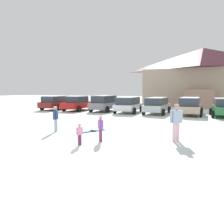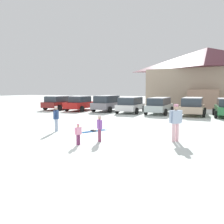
% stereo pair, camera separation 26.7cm
% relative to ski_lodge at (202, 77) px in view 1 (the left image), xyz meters
% --- Properties ---
extents(ground, '(160.00, 160.00, 0.00)m').
position_rel_ski_lodge_xyz_m(ground, '(-4.94, -29.32, -4.27)').
color(ground, white).
extents(ski_lodge, '(16.62, 10.02, 8.41)m').
position_rel_ski_lodge_xyz_m(ski_lodge, '(0.00, 0.00, 0.00)').
color(ski_lodge, tan).
rests_on(ski_lodge, ground).
extents(parked_maroon_van, '(2.37, 4.73, 1.64)m').
position_rel_ski_lodge_xyz_m(parked_maroon_van, '(-15.81, -13.37, -3.39)').
color(parked_maroon_van, maroon).
rests_on(parked_maroon_van, ground).
extents(parked_red_sedan, '(2.21, 4.60, 1.66)m').
position_rel_ski_lodge_xyz_m(parked_red_sedan, '(-12.67, -13.56, -3.44)').
color(parked_red_sedan, red).
rests_on(parked_red_sedan, ground).
extents(parked_grey_wagon, '(2.23, 4.30, 1.75)m').
position_rel_ski_lodge_xyz_m(parked_grey_wagon, '(-9.54, -13.15, -3.34)').
color(parked_grey_wagon, gray).
rests_on(parked_grey_wagon, ground).
extents(parked_white_suv, '(2.36, 4.51, 1.62)m').
position_rel_ski_lodge_xyz_m(parked_white_suv, '(-6.64, -13.50, -3.40)').
color(parked_white_suv, white).
rests_on(parked_white_suv, ground).
extents(parked_silver_wagon, '(2.16, 4.77, 1.60)m').
position_rel_ski_lodge_xyz_m(parked_silver_wagon, '(-3.73, -13.36, -3.40)').
color(parked_silver_wagon, silver).
rests_on(parked_silver_wagon, ground).
extents(parked_beige_suv, '(2.24, 4.61, 1.65)m').
position_rel_ski_lodge_xyz_m(parked_beige_suv, '(-0.68, -13.35, -3.38)').
color(parked_beige_suv, tan).
rests_on(parked_beige_suv, ground).
extents(parked_green_coupe, '(2.38, 4.28, 1.63)m').
position_rel_ski_lodge_xyz_m(parked_green_coupe, '(2.17, -13.60, -3.45)').
color(parked_green_coupe, '#2A753F').
rests_on(parked_green_coupe, ground).
extents(skier_teen_in_navy_coat, '(0.31, 0.50, 1.41)m').
position_rel_ski_lodge_xyz_m(skier_teen_in_navy_coat, '(-6.87, -25.03, -3.48)').
color(skier_teen_in_navy_coat, '#98A9C3').
rests_on(skier_teen_in_navy_coat, ground).
extents(skier_adult_in_blue_parka, '(0.51, 0.44, 1.67)m').
position_rel_ski_lodge_xyz_m(skier_adult_in_blue_parka, '(-0.48, -24.76, -3.33)').
color(skier_adult_in_blue_parka, beige).
rests_on(skier_adult_in_blue_parka, ground).
extents(skier_child_in_purple_jacket, '(0.33, 0.33, 1.16)m').
position_rel_ski_lodge_xyz_m(skier_child_in_purple_jacket, '(-3.54, -26.17, -3.62)').
color(skier_child_in_purple_jacket, '#7C3655').
rests_on(skier_child_in_purple_jacket, ground).
extents(skier_child_in_pink_snowsuit, '(0.20, 0.31, 0.89)m').
position_rel_ski_lodge_xyz_m(skier_child_in_pink_snowsuit, '(-4.06, -27.09, -3.77)').
color(skier_child_in_pink_snowsuit, '#793260').
rests_on(skier_child_in_pink_snowsuit, ground).
extents(pair_of_skis, '(0.99, 1.51, 0.08)m').
position_rel_ski_lodge_xyz_m(pair_of_skis, '(-4.98, -24.15, -4.25)').
color(pair_of_skis, blue).
rests_on(pair_of_skis, ground).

